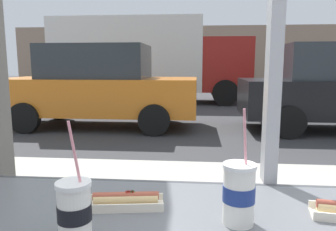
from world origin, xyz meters
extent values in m
plane|color=#38383A|center=(0.00, 8.00, 0.00)|extent=(60.00, 60.00, 0.00)
cube|color=#B2ADA3|center=(0.00, 1.60, 0.08)|extent=(16.00, 2.80, 0.15)
cube|color=#404245|center=(0.00, 0.03, 0.96)|extent=(2.25, 0.02, 0.02)
cube|color=gray|center=(0.00, 23.54, 2.08)|extent=(28.00, 1.20, 4.16)
cylinder|color=white|center=(-0.59, -0.43, 1.05)|extent=(0.08, 0.08, 0.15)
cylinder|color=black|center=(-0.59, -0.43, 1.05)|extent=(0.09, 0.09, 0.04)
cylinder|color=black|center=(-0.59, -0.43, 1.12)|extent=(0.08, 0.08, 0.01)
cylinder|color=white|center=(-0.59, -0.43, 1.13)|extent=(0.09, 0.09, 0.01)
cylinder|color=pink|center=(-0.58, -0.44, 1.19)|extent=(0.03, 0.03, 0.20)
cylinder|color=white|center=(-0.16, -0.29, 1.05)|extent=(0.09, 0.09, 0.16)
cylinder|color=navy|center=(-0.16, -0.29, 1.06)|extent=(0.09, 0.09, 0.05)
cylinder|color=black|center=(-0.16, -0.29, 1.13)|extent=(0.08, 0.08, 0.01)
cylinder|color=white|center=(-0.16, -0.29, 1.14)|extent=(0.09, 0.09, 0.01)
cylinder|color=pink|center=(-0.15, -0.29, 1.21)|extent=(0.02, 0.03, 0.20)
cube|color=beige|center=(-0.50, -0.21, 0.97)|extent=(0.25, 0.11, 0.01)
cube|color=beige|center=(-0.50, -0.25, 0.99)|extent=(0.24, 0.04, 0.03)
cube|color=beige|center=(-0.51, -0.17, 0.99)|extent=(0.24, 0.04, 0.03)
cylinder|color=#DBB77A|center=(-0.50, -0.21, 1.00)|extent=(0.21, 0.07, 0.04)
cylinder|color=#9E4733|center=(-0.50, -0.21, 1.01)|extent=(0.21, 0.05, 0.03)
cube|color=red|center=(-0.50, -0.21, 1.02)|extent=(0.01, 0.01, 0.01)
cube|color=red|center=(-0.48, -0.21, 1.02)|extent=(0.01, 0.01, 0.01)
cube|color=red|center=(-0.50, -0.21, 1.02)|extent=(0.01, 0.01, 0.01)
cube|color=#337A2D|center=(-0.48, -0.21, 1.02)|extent=(0.01, 0.01, 0.01)
cube|color=orange|center=(-2.49, 6.07, 0.72)|extent=(4.38, 1.74, 0.79)
cube|color=#282D33|center=(-2.55, 6.07, 1.48)|extent=(2.28, 1.53, 0.74)
cylinder|color=black|center=(-1.14, 6.94, 0.32)|extent=(0.64, 0.18, 0.64)
cylinder|color=black|center=(-1.14, 5.20, 0.32)|extent=(0.64, 0.18, 0.64)
cylinder|color=black|center=(-3.85, 6.94, 0.32)|extent=(0.64, 0.18, 0.64)
cylinder|color=black|center=(-3.85, 5.20, 0.32)|extent=(0.64, 0.18, 0.64)
cube|color=#282D33|center=(2.60, 6.07, 1.47)|extent=(2.15, 1.56, 0.75)
cylinder|color=black|center=(1.48, 6.95, 0.32)|extent=(0.64, 0.18, 0.64)
cylinder|color=black|center=(1.48, 5.18, 0.32)|extent=(0.64, 0.18, 0.64)
cube|color=silver|center=(-2.88, 11.18, 1.76)|extent=(5.50, 2.20, 2.63)
cube|color=maroon|center=(0.67, 11.18, 1.40)|extent=(1.90, 2.10, 1.90)
cylinder|color=black|center=(0.67, 12.23, 0.45)|extent=(0.90, 0.24, 0.90)
cylinder|color=black|center=(0.67, 10.13, 0.45)|extent=(0.90, 0.24, 0.90)
cylinder|color=black|center=(-3.93, 12.28, 0.45)|extent=(0.90, 0.24, 0.90)
cylinder|color=black|center=(-3.93, 10.08, 0.45)|extent=(0.90, 0.24, 0.90)
camera|label=1|loc=(-0.28, -1.18, 1.42)|focal=34.92mm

